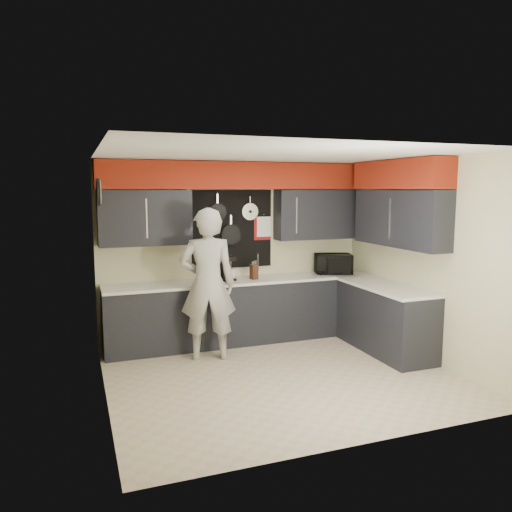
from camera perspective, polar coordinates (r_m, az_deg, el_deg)
name	(u,v)px	position (r m, az deg, el deg)	size (l,w,h in m)	color
ground	(280,375)	(6.14, 2.81, -13.45)	(4.00, 4.00, 0.00)	beige
back_wall_assembly	(239,203)	(7.23, -2.00, 6.06)	(4.00, 0.36, 2.60)	beige
right_wall_assembly	(403,210)	(6.89, 16.42, 5.12)	(0.36, 3.50, 2.60)	beige
left_wall_assembly	(102,275)	(5.36, -17.19, -2.11)	(0.05, 3.50, 2.60)	beige
base_cabinets	(281,313)	(7.18, 2.91, -6.48)	(3.95, 2.20, 0.92)	black
microwave	(333,264)	(7.75, 8.81, -0.89)	(0.54, 0.37, 0.30)	black
knife_block	(254,272)	(7.19, -0.23, -1.83)	(0.10, 0.10, 0.21)	#361D11
utensil_crock	(231,274)	(7.18, -2.85, -2.09)	(0.12, 0.12, 0.15)	white
coffee_maker	(226,268)	(7.12, -3.48, -1.33)	(0.26, 0.29, 0.35)	black
person	(208,284)	(6.48, -5.54, -3.24)	(0.72, 0.48, 1.98)	#ADADAB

